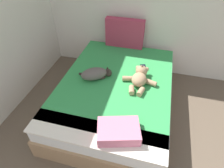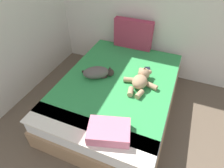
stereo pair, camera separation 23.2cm
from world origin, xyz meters
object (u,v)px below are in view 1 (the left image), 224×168
(patterned_cushion, at_px, (125,33))
(teddy_bear, at_px, (140,77))
(cat, at_px, (95,74))
(bed, at_px, (116,95))
(throw_pillow, at_px, (119,131))
(cell_phone, at_px, (143,67))

(patterned_cushion, distance_m, teddy_bear, 0.96)
(cat, bearing_deg, bed, 2.75)
(bed, xyz_separation_m, throw_pillow, (0.22, -0.79, 0.30))
(patterned_cushion, xyz_separation_m, teddy_bear, (0.39, -0.86, -0.16))
(teddy_bear, bearing_deg, cell_phone, 87.92)
(cat, relative_size, throw_pillow, 1.09)
(bed, bearing_deg, cat, -177.25)
(cat, distance_m, cell_phone, 0.71)
(bed, relative_size, cell_phone, 12.24)
(cat, xyz_separation_m, cell_phone, (0.58, 0.40, -0.07))
(cell_phone, bearing_deg, patterned_cushion, 126.42)
(patterned_cushion, height_order, teddy_bear, patterned_cushion)
(cat, bearing_deg, patterned_cushion, 79.02)
(patterned_cushion, bearing_deg, bed, -84.23)
(cat, distance_m, throw_pillow, 0.92)
(cat, relative_size, cell_phone, 2.68)
(teddy_bear, bearing_deg, patterned_cushion, 114.05)
(teddy_bear, height_order, cell_phone, teddy_bear)
(cell_phone, distance_m, throw_pillow, 1.18)
(cat, height_order, teddy_bear, teddy_bear)
(patterned_cushion, bearing_deg, throw_pillow, -79.68)
(bed, bearing_deg, patterned_cushion, 95.77)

